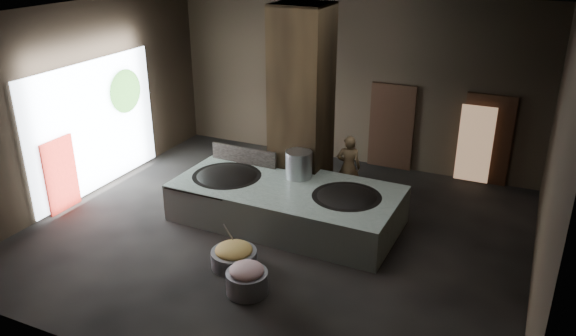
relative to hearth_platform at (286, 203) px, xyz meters
The scene contains 28 objects.
floor 0.68m from the hearth_platform, 85.96° to the right, with size 10.00×9.00×0.10m, color black.
ceiling 4.16m from the hearth_platform, 85.96° to the right, with size 10.00×9.00×0.10m, color black.
back_wall 4.45m from the hearth_platform, 89.51° to the left, with size 10.00×0.10×4.50m, color black.
front_wall 5.37m from the hearth_platform, 89.60° to the right, with size 10.00×0.10×4.50m, color black.
left_wall 5.36m from the hearth_platform, behind, with size 0.10×9.00×4.50m, color black.
right_wall 5.43m from the hearth_platform, ahead, with size 0.10×9.00×4.50m, color black.
pillar 2.32m from the hearth_platform, 100.68° to the left, with size 1.20×1.20×4.50m, color black.
hearth_platform is the anchor object (origin of this frame).
platform_cap 0.39m from the hearth_platform, ahead, with size 4.74×2.28×0.03m, color black.
wok_left 1.49m from the hearth_platform, behind, with size 1.53×1.53×0.42m, color black.
wok_left_rim 1.50m from the hearth_platform, behind, with size 1.56×1.56×0.05m, color black.
wok_right 1.39m from the hearth_platform, ahead, with size 1.42×1.42×0.40m, color black.
wok_right_rim 1.41m from the hearth_platform, ahead, with size 1.45×1.45×0.05m, color black.
stock_pot 0.90m from the hearth_platform, 84.81° to the left, with size 0.59×0.59×0.63m, color #96989D.
splash_guard 1.74m from the hearth_platform, 152.65° to the left, with size 1.69×0.06×0.42m, color black.
cook 1.93m from the hearth_platform, 64.09° to the left, with size 0.57×0.37×1.55m, color olive.
veg_basin 2.09m from the hearth_platform, 93.88° to the right, with size 0.87×0.87×0.32m, color gray.
veg_fill 2.08m from the hearth_platform, 93.88° to the right, with size 0.72×0.72×0.22m, color #97A54F.
ladle 1.95m from the hearth_platform, 98.59° to the right, with size 0.03×0.03×0.69m, color #96989D.
meat_basin 2.77m from the hearth_platform, 79.81° to the right, with size 0.74×0.74×0.41m, color gray.
meat_fill 2.76m from the hearth_platform, 79.81° to the right, with size 0.62×0.62×0.24m, color #B06971.
doorway_near 4.20m from the hearth_platform, 72.66° to the left, with size 1.18×0.08×2.38m, color black.
doorway_near_glow 4.16m from the hearth_platform, 74.15° to the left, with size 0.80×0.04×1.89m, color #8C6647.
doorway_far 5.41m from the hearth_platform, 47.41° to the left, with size 1.18×0.08×2.38m, color black.
doorway_far_glow 5.11m from the hearth_platform, 47.92° to the left, with size 0.83×0.04×1.96m, color #8C6647.
left_opening 5.06m from the hearth_platform, behind, with size 0.04×4.20×3.10m, color white.
pavilion_sliver 5.12m from the hearth_platform, 161.77° to the right, with size 0.05×0.90×1.70m, color maroon.
tree_silhouette 5.20m from the hearth_platform, behind, with size 0.28×1.10×1.10m, color #194714.
Camera 1 is at (4.56, -9.47, 5.88)m, focal length 35.00 mm.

